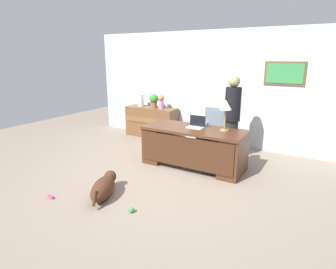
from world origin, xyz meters
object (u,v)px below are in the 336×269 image
at_px(credenza, 152,122).
at_px(desk_lamp, 226,107).
at_px(dog_toy_bone, 50,197).
at_px(armchair, 215,135).
at_px(vase_empty, 141,100).
at_px(vase_with_flowers, 161,101).
at_px(dog_toy_ball, 131,210).
at_px(dog_lying, 104,187).
at_px(desk, 193,146).
at_px(laptop, 196,125).
at_px(person_standing, 232,117).
at_px(potted_plant, 154,100).

bearing_deg(credenza, desk_lamp, -27.32).
bearing_deg(desk_lamp, dog_toy_bone, -128.10).
bearing_deg(dog_toy_bone, desk_lamp, 51.90).
xyz_separation_m(armchair, dog_toy_bone, (-1.44, -3.14, -0.44)).
height_order(credenza, vase_empty, vase_empty).
height_order(credenza, vase_with_flowers, vase_with_flowers).
relative_size(desk_lamp, dog_toy_bone, 3.41).
xyz_separation_m(dog_toy_ball, dog_toy_bone, (-1.33, -0.30, -0.01)).
bearing_deg(dog_toy_bone, dog_lying, 34.88).
bearing_deg(dog_toy_ball, desk, 90.05).
xyz_separation_m(desk, vase_empty, (-2.25, 1.42, 0.53)).
bearing_deg(laptop, person_standing, 55.18).
bearing_deg(armchair, dog_toy_ball, -92.31).
bearing_deg(potted_plant, desk_lamp, -28.13).
bearing_deg(credenza, armchair, -15.20).
distance_m(vase_with_flowers, dog_toy_bone, 3.83).
xyz_separation_m(armchair, potted_plant, (-1.95, 0.55, 0.53)).
bearing_deg(dog_toy_ball, desk_lamp, 75.12).
distance_m(armchair, vase_with_flowers, 1.89).
height_order(dog_toy_ball, dog_toy_bone, dog_toy_ball).
bearing_deg(dog_toy_bone, vase_with_flowers, 94.37).
xyz_separation_m(laptop, dog_toy_ball, (-0.00, -2.08, -0.79)).
height_order(credenza, dog_lying, credenza).
xyz_separation_m(laptop, vase_with_flowers, (-1.61, 1.31, 0.16)).
height_order(credenza, desk_lamp, desk_lamp).
distance_m(armchair, dog_toy_ball, 2.87).
bearing_deg(desk_lamp, potted_plant, 151.87).
distance_m(desk, vase_with_flowers, 2.22).
bearing_deg(desk_lamp, vase_empty, 155.50).
height_order(credenza, potted_plant, potted_plant).
xyz_separation_m(desk_lamp, vase_with_flowers, (-2.17, 1.28, -0.23)).
bearing_deg(dog_toy_ball, vase_with_flowers, 115.45).
xyz_separation_m(vase_empty, potted_plant, (0.41, 0.00, 0.04)).
relative_size(vase_with_flowers, dog_toy_bone, 2.11).
xyz_separation_m(dog_lying, vase_empty, (-1.59, 3.22, 0.80)).
bearing_deg(dog_toy_ball, dog_toy_bone, -167.13).
distance_m(armchair, dog_lying, 2.80).
bearing_deg(desk, dog_lying, -110.01).
height_order(armchair, potted_plant, potted_plant).
bearing_deg(vase_with_flowers, desk_lamp, -30.54).
height_order(person_standing, desk_lamp, person_standing).
relative_size(desk, laptop, 6.11).
height_order(person_standing, dog_toy_bone, person_standing).
distance_m(dog_lying, potted_plant, 3.53).
relative_size(desk, armchair, 1.91).
relative_size(armchair, laptop, 3.20).
height_order(laptop, vase_empty, vase_empty).
relative_size(potted_plant, dog_toy_ball, 4.55).
bearing_deg(credenza, laptop, -34.29).
distance_m(potted_plant, dog_toy_bone, 3.85).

